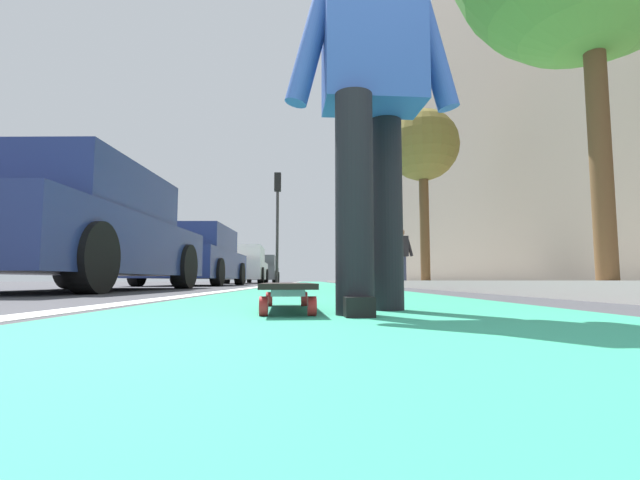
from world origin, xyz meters
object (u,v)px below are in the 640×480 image
object	(u,v)px
skater_person	(372,80)
traffic_light	(278,207)
parked_car_near	(79,232)
parked_car_end	(261,270)
skateboard	(287,288)
parked_car_mid	(195,258)
pedestrian_distant	(401,253)
street_tree_mid	(423,147)
parked_car_far	(243,266)

from	to	relation	value
skater_person	traffic_light	bearing A→B (deg)	5.55
parked_car_near	parked_car_end	xyz separation A→B (m)	(19.03, -0.15, -0.03)
skateboard	parked_car_mid	size ratio (longest dim) A/B	0.19
skateboard	pedestrian_distant	size ratio (longest dim) A/B	0.51
parked_car_end	street_tree_mid	xyz separation A→B (m)	(-13.50, -5.58, 2.83)
parked_car_end	parked_car_mid	bearing A→B (deg)	178.92
parked_car_near	pedestrian_distant	distance (m)	9.32
street_tree_mid	parked_car_near	bearing A→B (deg)	133.94
traffic_light	parked_car_far	bearing A→B (deg)	125.32
skateboard	traffic_light	distance (m)	17.22
parked_car_far	pedestrian_distant	world-z (taller)	pedestrian_distant
parked_car_far	pedestrian_distant	bearing A→B (deg)	-131.84
parked_car_far	traffic_light	distance (m)	3.00
parked_car_near	skater_person	bearing A→B (deg)	-140.62
traffic_light	skateboard	bearing A→B (deg)	-175.56
street_tree_mid	parked_car_far	bearing A→B (deg)	39.45
traffic_light	parked_car_end	bearing A→B (deg)	12.64
parked_car_near	parked_car_mid	world-z (taller)	parked_car_near
traffic_light	pedestrian_distant	xyz separation A→B (m)	(-5.76, -4.09, -2.29)
parked_car_far	skateboard	bearing A→B (deg)	-170.69
parked_car_mid	pedestrian_distant	xyz separation A→B (m)	(1.64, -5.64, 0.24)
skater_person	parked_car_far	bearing A→B (deg)	10.42
skateboard	street_tree_mid	size ratio (longest dim) A/B	0.19
pedestrian_distant	street_tree_mid	bearing A→B (deg)	-174.32
parked_car_near	traffic_light	xyz separation A→B (m)	(13.25, -1.45, 2.51)
parked_car_mid	parked_car_far	xyz separation A→B (m)	(6.47, -0.24, -0.01)
traffic_light	street_tree_mid	distance (m)	8.84
parked_car_near	parked_car_mid	xyz separation A→B (m)	(5.86, 0.10, -0.02)
skater_person	parked_car_near	bearing A→B (deg)	39.38
parked_car_mid	street_tree_mid	distance (m)	6.49
parked_car_far	parked_car_near	bearing A→B (deg)	179.33
traffic_light	street_tree_mid	size ratio (longest dim) A/B	1.05
parked_car_mid	street_tree_mid	world-z (taller)	street_tree_mid
skateboard	skater_person	bearing A→B (deg)	-113.38
skateboard	parked_car_far	distance (m)	16.18
parked_car_end	street_tree_mid	size ratio (longest dim) A/B	1.02
parked_car_end	traffic_light	bearing A→B (deg)	-167.36
parked_car_mid	parked_car_end	size ratio (longest dim) A/B	0.97
skateboard	pedestrian_distant	world-z (taller)	pedestrian_distant
skateboard	parked_car_far	size ratio (longest dim) A/B	0.19
parked_car_far	street_tree_mid	world-z (taller)	street_tree_mid
parked_car_end	street_tree_mid	bearing A→B (deg)	-157.54
parked_car_far	traffic_light	size ratio (longest dim) A/B	0.97
skater_person	parked_car_end	world-z (taller)	skater_person
parked_car_end	skateboard	bearing A→B (deg)	-173.44
parked_car_mid	traffic_light	size ratio (longest dim) A/B	0.95
skateboard	parked_car_end	size ratio (longest dim) A/B	0.19
parked_car_mid	street_tree_mid	bearing A→B (deg)	-93.23
parked_car_near	street_tree_mid	bearing A→B (deg)	-46.06
parked_car_far	parked_car_end	size ratio (longest dim) A/B	1.00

